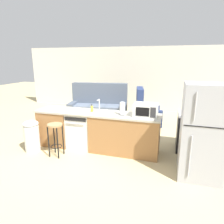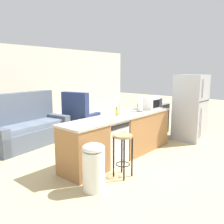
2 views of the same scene
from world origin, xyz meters
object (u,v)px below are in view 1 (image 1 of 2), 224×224
(stove_range, at_px, (194,132))
(paper_towel_roll, at_px, (122,109))
(trash_bin, at_px, (32,136))
(microwave, at_px, (146,110))
(kettle, at_px, (189,111))
(refrigerator, at_px, (202,132))
(couch, at_px, (99,108))
(bar_stool, at_px, (55,133))
(soap_bottle, at_px, (92,109))
(armchair, at_px, (145,114))
(dishwasher, at_px, (81,130))

(stove_range, relative_size, paper_towel_roll, 3.19)
(stove_range, bearing_deg, trash_bin, -162.70)
(microwave, bearing_deg, stove_range, 27.24)
(stove_range, distance_m, kettle, 0.57)
(refrigerator, height_order, paper_towel_roll, refrigerator)
(couch, bearing_deg, bar_stool, -88.01)
(paper_towel_roll, bearing_deg, soap_bottle, 175.44)
(microwave, distance_m, trash_bin, 2.67)
(paper_towel_roll, bearing_deg, microwave, 3.69)
(paper_towel_roll, relative_size, trash_bin, 0.38)
(refrigerator, relative_size, paper_towel_roll, 6.04)
(microwave, height_order, armchair, armchair)
(dishwasher, bearing_deg, soap_bottle, 5.14)
(refrigerator, relative_size, microwave, 3.41)
(armchair, bearing_deg, stove_range, -51.79)
(paper_towel_roll, height_order, soap_bottle, paper_towel_roll)
(refrigerator, bearing_deg, bar_stool, -178.77)
(trash_bin, bearing_deg, dishwasher, 29.93)
(paper_towel_roll, height_order, couch, couch)
(stove_range, relative_size, trash_bin, 1.22)
(stove_range, xyz_separation_m, soap_bottle, (-2.32, -0.52, 0.52))
(dishwasher, xyz_separation_m, bar_stool, (-0.33, -0.61, 0.11))
(dishwasher, bearing_deg, paper_towel_roll, -1.92)
(paper_towel_roll, bearing_deg, dishwasher, 178.08)
(bar_stool, bearing_deg, kettle, 20.55)
(dishwasher, distance_m, bar_stool, 0.70)
(refrigerator, relative_size, bar_stool, 2.30)
(microwave, height_order, couch, couch)
(couch, bearing_deg, soap_bottle, -73.06)
(dishwasher, distance_m, soap_bottle, 0.62)
(couch, bearing_deg, paper_towel_roll, -58.71)
(refrigerator, xyz_separation_m, couch, (-3.03, 2.91, -0.46))
(microwave, xyz_separation_m, couch, (-1.96, 2.36, -0.65))
(refrigerator, relative_size, armchair, 1.42)
(soap_bottle, distance_m, armchair, 2.52)
(dishwasher, height_order, kettle, kettle)
(couch, bearing_deg, stove_range, -30.82)
(bar_stool, distance_m, couch, 2.97)
(dishwasher, distance_m, kettle, 2.53)
(dishwasher, height_order, refrigerator, refrigerator)
(refrigerator, bearing_deg, armchair, 115.63)
(bar_stool, bearing_deg, dishwasher, 61.85)
(bar_stool, height_order, couch, couch)
(trash_bin, relative_size, couch, 0.35)
(soap_bottle, bearing_deg, paper_towel_roll, -4.56)
(refrigerator, relative_size, kettle, 8.30)
(armchair, bearing_deg, trash_bin, -128.34)
(dishwasher, bearing_deg, kettle, 9.85)
(trash_bin, relative_size, armchair, 0.62)
(bar_stool, height_order, armchair, armchair)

